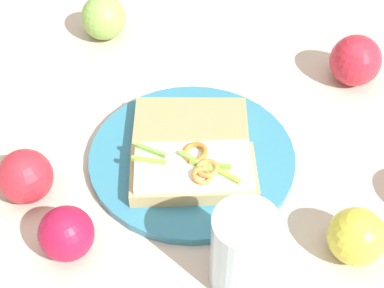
{
  "coord_description": "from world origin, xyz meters",
  "views": [
    {
      "loc": [
        -0.39,
        -0.4,
        0.62
      ],
      "look_at": [
        0.0,
        0.0,
        0.03
      ],
      "focal_mm": 54.79,
      "sensor_mm": 36.0,
      "label": 1
    }
  ],
  "objects_px": {
    "apple_2": "(104,18)",
    "apple_5": "(357,236)",
    "bread_slice_side": "(191,126)",
    "plate": "(192,157)",
    "sandwich": "(194,171)",
    "apple_0": "(25,176)",
    "drinking_glass": "(244,251)",
    "apple_1": "(355,60)",
    "apple_4": "(68,235)"
  },
  "relations": [
    {
      "from": "plate",
      "to": "bread_slice_side",
      "type": "height_order",
      "value": "bread_slice_side"
    },
    {
      "from": "apple_5",
      "to": "bread_slice_side",
      "type": "bearing_deg",
      "value": 89.86
    },
    {
      "from": "apple_4",
      "to": "drinking_glass",
      "type": "height_order",
      "value": "drinking_glass"
    },
    {
      "from": "apple_2",
      "to": "drinking_glass",
      "type": "distance_m",
      "value": 0.53
    },
    {
      "from": "apple_1",
      "to": "drinking_glass",
      "type": "xyz_separation_m",
      "value": [
        -0.4,
        -0.12,
        0.02
      ]
    },
    {
      "from": "drinking_glass",
      "to": "plate",
      "type": "bearing_deg",
      "value": 62.27
    },
    {
      "from": "apple_5",
      "to": "drinking_glass",
      "type": "xyz_separation_m",
      "value": [
        -0.12,
        0.07,
        0.02
      ]
    },
    {
      "from": "apple_1",
      "to": "apple_4",
      "type": "bearing_deg",
      "value": 174.14
    },
    {
      "from": "apple_1",
      "to": "apple_4",
      "type": "height_order",
      "value": "apple_1"
    },
    {
      "from": "apple_0",
      "to": "drinking_glass",
      "type": "bearing_deg",
      "value": -69.7
    },
    {
      "from": "plate",
      "to": "apple_0",
      "type": "height_order",
      "value": "apple_0"
    },
    {
      "from": "apple_1",
      "to": "drinking_glass",
      "type": "relative_size",
      "value": 0.71
    },
    {
      "from": "bread_slice_side",
      "to": "apple_0",
      "type": "height_order",
      "value": "apple_0"
    },
    {
      "from": "apple_0",
      "to": "apple_1",
      "type": "distance_m",
      "value": 0.53
    },
    {
      "from": "bread_slice_side",
      "to": "apple_1",
      "type": "distance_m",
      "value": 0.29
    },
    {
      "from": "sandwich",
      "to": "apple_2",
      "type": "xyz_separation_m",
      "value": [
        0.13,
        0.35,
        0.01
      ]
    },
    {
      "from": "sandwich",
      "to": "apple_5",
      "type": "distance_m",
      "value": 0.22
    },
    {
      "from": "sandwich",
      "to": "drinking_glass",
      "type": "relative_size",
      "value": 1.63
    },
    {
      "from": "plate",
      "to": "apple_5",
      "type": "xyz_separation_m",
      "value": [
        0.03,
        -0.25,
        0.03
      ]
    },
    {
      "from": "sandwich",
      "to": "bread_slice_side",
      "type": "xyz_separation_m",
      "value": [
        0.06,
        0.07,
        -0.01
      ]
    },
    {
      "from": "apple_0",
      "to": "apple_5",
      "type": "height_order",
      "value": "apple_0"
    },
    {
      "from": "plate",
      "to": "drinking_glass",
      "type": "height_order",
      "value": "drinking_glass"
    },
    {
      "from": "plate",
      "to": "sandwich",
      "type": "height_order",
      "value": "sandwich"
    },
    {
      "from": "sandwich",
      "to": "apple_0",
      "type": "distance_m",
      "value": 0.22
    },
    {
      "from": "plate",
      "to": "bread_slice_side",
      "type": "bearing_deg",
      "value": 47.45
    },
    {
      "from": "apple_0",
      "to": "apple_5",
      "type": "bearing_deg",
      "value": -57.43
    },
    {
      "from": "apple_0",
      "to": "apple_4",
      "type": "height_order",
      "value": "apple_0"
    },
    {
      "from": "bread_slice_side",
      "to": "apple_5",
      "type": "distance_m",
      "value": 0.28
    },
    {
      "from": "sandwich",
      "to": "apple_5",
      "type": "xyz_separation_m",
      "value": [
        0.06,
        -0.21,
        0.01
      ]
    },
    {
      "from": "sandwich",
      "to": "drinking_glass",
      "type": "height_order",
      "value": "drinking_glass"
    },
    {
      "from": "apple_0",
      "to": "apple_4",
      "type": "relative_size",
      "value": 1.07
    },
    {
      "from": "plate",
      "to": "apple_4",
      "type": "relative_size",
      "value": 4.25
    },
    {
      "from": "sandwich",
      "to": "apple_0",
      "type": "bearing_deg",
      "value": 1.75
    },
    {
      "from": "drinking_glass",
      "to": "apple_5",
      "type": "bearing_deg",
      "value": -30.57
    },
    {
      "from": "apple_4",
      "to": "apple_0",
      "type": "bearing_deg",
      "value": 82.4
    },
    {
      "from": "apple_5",
      "to": "plate",
      "type": "bearing_deg",
      "value": 97.04
    },
    {
      "from": "plate",
      "to": "sandwich",
      "type": "xyz_separation_m",
      "value": [
        -0.03,
        -0.03,
        0.02
      ]
    },
    {
      "from": "bread_slice_side",
      "to": "apple_2",
      "type": "distance_m",
      "value": 0.29
    },
    {
      "from": "bread_slice_side",
      "to": "apple_2",
      "type": "height_order",
      "value": "apple_2"
    },
    {
      "from": "apple_2",
      "to": "bread_slice_side",
      "type": "bearing_deg",
      "value": -103.66
    },
    {
      "from": "plate",
      "to": "apple_4",
      "type": "bearing_deg",
      "value": -178.93
    },
    {
      "from": "apple_2",
      "to": "apple_5",
      "type": "relative_size",
      "value": 1.09
    },
    {
      "from": "plate",
      "to": "drinking_glass",
      "type": "bearing_deg",
      "value": -117.73
    },
    {
      "from": "sandwich",
      "to": "apple_0",
      "type": "height_order",
      "value": "apple_0"
    },
    {
      "from": "sandwich",
      "to": "apple_2",
      "type": "height_order",
      "value": "apple_2"
    },
    {
      "from": "apple_4",
      "to": "drinking_glass",
      "type": "relative_size",
      "value": 0.6
    },
    {
      "from": "drinking_glass",
      "to": "apple_2",
      "type": "bearing_deg",
      "value": 68.68
    },
    {
      "from": "plate",
      "to": "apple_0",
      "type": "bearing_deg",
      "value": 151.09
    },
    {
      "from": "bread_slice_side",
      "to": "apple_2",
      "type": "relative_size",
      "value": 2.11
    },
    {
      "from": "plate",
      "to": "drinking_glass",
      "type": "xyz_separation_m",
      "value": [
        -0.09,
        -0.18,
        0.05
      ]
    }
  ]
}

